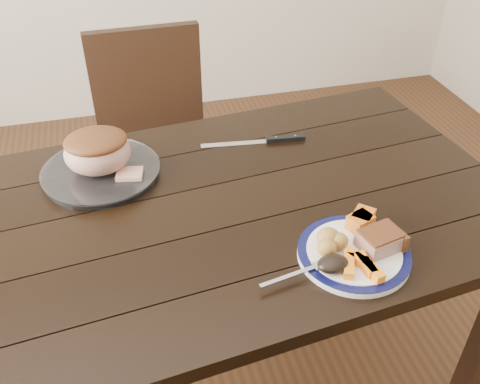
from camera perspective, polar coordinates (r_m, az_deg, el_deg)
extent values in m
plane|color=#472B16|center=(1.94, -2.59, -19.28)|extent=(4.00, 4.00, 0.00)
cube|color=black|center=(1.39, -3.40, -2.33)|extent=(1.69, 1.06, 0.04)
cube|color=black|center=(2.14, 12.40, 0.16)|extent=(0.07, 0.07, 0.71)
cube|color=black|center=(2.07, -8.36, 2.49)|extent=(0.43, 0.43, 0.04)
cube|color=black|center=(2.12, -9.87, 11.03)|extent=(0.42, 0.05, 0.46)
cube|color=black|center=(2.37, -4.31, 0.89)|extent=(0.04, 0.04, 0.43)
cube|color=black|center=(2.10, -2.13, -4.69)|extent=(0.04, 0.04, 0.43)
cube|color=black|center=(2.34, -12.91, -0.58)|extent=(0.04, 0.04, 0.43)
cube|color=black|center=(2.07, -11.90, -6.44)|extent=(0.04, 0.04, 0.43)
cylinder|color=white|center=(1.26, 12.02, -6.51)|extent=(0.26, 0.26, 0.02)
torus|color=#0B0D37|center=(1.26, 12.07, -6.23)|extent=(0.26, 0.26, 0.02)
cylinder|color=white|center=(1.54, -14.56, 2.02)|extent=(0.32, 0.32, 0.02)
cube|color=#A67666|center=(1.26, 14.66, -5.05)|extent=(0.10, 0.09, 0.04)
ellipsoid|color=gold|center=(1.24, 9.38, -4.78)|extent=(0.05, 0.05, 0.05)
ellipsoid|color=gold|center=(1.24, 10.44, -5.15)|extent=(0.05, 0.04, 0.04)
ellipsoid|color=gold|center=(1.22, 9.25, -5.89)|extent=(0.05, 0.04, 0.04)
cube|color=orange|center=(1.21, 13.27, -7.52)|extent=(0.03, 0.07, 0.02)
cube|color=orange|center=(1.20, 13.87, -8.08)|extent=(0.03, 0.07, 0.02)
cube|color=orange|center=(1.22, 12.48, -7.01)|extent=(0.05, 0.07, 0.02)
cube|color=orange|center=(1.20, 11.52, -7.74)|extent=(0.05, 0.07, 0.02)
cube|color=orange|center=(1.31, 12.98, -2.75)|extent=(0.07, 0.07, 0.04)
cube|color=orange|center=(1.30, 12.70, -3.18)|extent=(0.07, 0.06, 0.04)
ellipsoid|color=black|center=(1.19, 9.89, -7.55)|extent=(0.07, 0.05, 0.03)
cube|color=silver|center=(1.17, 5.22, -9.00)|extent=(0.14, 0.04, 0.00)
cube|color=silver|center=(1.21, 8.76, -7.66)|extent=(0.05, 0.03, 0.00)
ellipsoid|color=tan|center=(1.50, -14.95, 4.11)|extent=(0.18, 0.16, 0.12)
cube|color=tan|center=(1.48, -11.68, 1.83)|extent=(0.08, 0.07, 0.02)
cube|color=silver|center=(1.63, -0.68, 5.16)|extent=(0.20, 0.05, 0.00)
cube|color=black|center=(1.65, 4.87, 5.71)|extent=(0.12, 0.03, 0.01)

